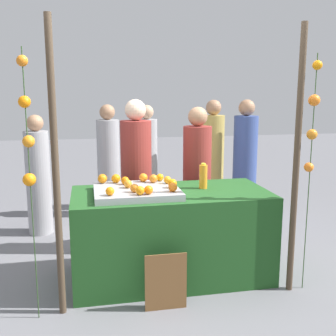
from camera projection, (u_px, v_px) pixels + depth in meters
ground_plane at (171, 276)px, 3.98m from camera, size 24.00×24.00×0.00m
stall_counter at (171, 235)px, 3.90m from camera, size 1.85×0.88×0.85m
orange_tray at (137, 191)px, 3.71m from camera, size 0.77×0.66×0.06m
orange_0 at (125, 181)px, 3.84m from camera, size 0.08×0.08×0.08m
orange_1 at (128, 184)px, 3.71m from camera, size 0.08×0.08×0.08m
orange_2 at (134, 188)px, 3.54m from camera, size 0.08×0.08×0.08m
orange_3 at (102, 179)px, 3.90m from camera, size 0.09×0.09×0.09m
orange_4 at (173, 187)px, 3.57m from camera, size 0.08×0.08×0.08m
orange_5 at (110, 191)px, 3.44m from camera, size 0.08×0.08×0.08m
orange_6 at (143, 178)px, 3.96m from camera, size 0.08×0.08×0.08m
orange_7 at (140, 191)px, 3.45m from camera, size 0.08×0.08×0.08m
orange_8 at (167, 180)px, 3.88m from camera, size 0.07×0.07×0.07m
orange_9 at (116, 179)px, 3.91m from camera, size 0.09×0.09×0.09m
orange_10 at (149, 190)px, 3.48m from camera, size 0.08×0.08×0.08m
orange_11 at (160, 177)px, 4.00m from camera, size 0.07×0.07×0.07m
orange_12 at (172, 183)px, 3.71m from camera, size 0.08×0.08×0.08m
orange_13 at (153, 179)px, 3.92m from camera, size 0.08×0.08×0.08m
juice_bottle at (203, 176)px, 3.93m from camera, size 0.08×0.08×0.25m
chalkboard_sign at (166, 282)px, 3.33m from camera, size 0.35×0.03×0.50m
vendor_left at (136, 182)px, 4.51m from camera, size 0.34×0.34×1.70m
vendor_right at (197, 182)px, 4.67m from camera, size 0.32×0.32×1.61m
crowd_person_0 at (212, 160)px, 6.01m from camera, size 0.33×0.33×1.66m
crowd_person_1 at (109, 164)px, 5.82m from camera, size 0.32×0.32×1.60m
crowd_person_2 at (147, 161)px, 6.17m from camera, size 0.32×0.32×1.59m
crowd_person_3 at (38, 179)px, 5.06m from camera, size 0.30×0.30×1.50m
crowd_person_4 at (245, 163)px, 5.73m from camera, size 0.34×0.34×1.67m
canopy_post_left at (56, 172)px, 3.10m from camera, size 0.06×0.06×2.34m
canopy_post_right at (296, 163)px, 3.49m from camera, size 0.06×0.06×2.34m
garland_strand_left at (27, 133)px, 2.97m from camera, size 0.11×0.10×2.10m
garland_strand_right at (313, 120)px, 3.44m from camera, size 0.10×0.10×2.10m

